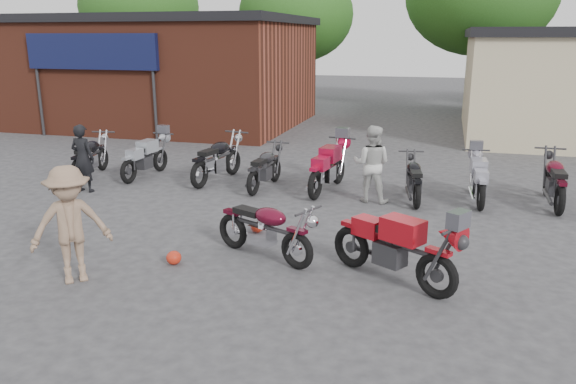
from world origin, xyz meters
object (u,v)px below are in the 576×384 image
(helmet, at_px, (174,258))
(row_bike_1, at_px, (145,155))
(person_dark, at_px, (83,158))
(row_bike_3, at_px, (265,166))
(row_bike_6, at_px, (478,177))
(person_tan, at_px, (70,225))
(row_bike_2, at_px, (217,157))
(sportbike, at_px, (395,243))
(row_bike_4, at_px, (328,165))
(row_bike_5, at_px, (414,177))
(row_bike_7, at_px, (555,178))
(person_light, at_px, (372,164))
(row_bike_0, at_px, (90,155))
(vintage_motorcycle, at_px, (265,226))

(helmet, distance_m, row_bike_1, 6.08)
(person_dark, xyz_separation_m, row_bike_3, (3.95, 1.43, -0.25))
(row_bike_6, bearing_deg, row_bike_3, 88.99)
(person_tan, height_order, row_bike_3, person_tan)
(row_bike_2, bearing_deg, sportbike, -126.03)
(person_tan, height_order, row_bike_4, person_tan)
(row_bike_5, height_order, row_bike_6, row_bike_6)
(row_bike_7, bearing_deg, row_bike_2, 90.17)
(person_dark, relative_size, person_light, 0.94)
(person_light, bearing_deg, helmet, 64.24)
(row_bike_0, xyz_separation_m, row_bike_3, (4.68, 0.11, -0.03))
(row_bike_1, bearing_deg, person_light, -91.68)
(row_bike_5, bearing_deg, row_bike_1, 77.70)
(person_dark, height_order, row_bike_4, person_dark)
(person_light, xyz_separation_m, row_bike_7, (3.79, 0.78, -0.24))
(row_bike_2, relative_size, row_bike_4, 0.99)
(sportbike, height_order, row_bike_6, sportbike)
(row_bike_2, distance_m, row_bike_6, 6.16)
(helmet, distance_m, row_bike_7, 8.18)
(row_bike_6, height_order, row_bike_7, row_bike_7)
(row_bike_1, distance_m, row_bike_2, 1.95)
(row_bike_3, bearing_deg, person_dark, 114.29)
(vintage_motorcycle, xyz_separation_m, row_bike_2, (-2.72, 4.53, 0.06))
(vintage_motorcycle, distance_m, row_bike_2, 5.29)
(person_tan, relative_size, row_bike_0, 0.89)
(row_bike_2, bearing_deg, vintage_motorcycle, -139.57)
(person_light, distance_m, row_bike_5, 1.01)
(row_bike_0, xyz_separation_m, row_bike_5, (8.14, 0.04, -0.05))
(sportbike, xyz_separation_m, row_bike_0, (-8.14, 4.46, -0.04))
(row_bike_6, bearing_deg, row_bike_1, 86.38)
(row_bike_1, bearing_deg, row_bike_7, -84.50)
(helmet, height_order, row_bike_6, row_bike_6)
(sportbike, xyz_separation_m, helmet, (-3.42, -0.26, -0.50))
(vintage_motorcycle, distance_m, sportbike, 2.12)
(row_bike_1, xyz_separation_m, row_bike_6, (8.11, -0.02, -0.01))
(person_light, height_order, person_tan, person_tan)
(sportbike, xyz_separation_m, row_bike_6, (1.35, 4.77, -0.06))
(row_bike_0, bearing_deg, row_bike_5, -99.64)
(sportbike, relative_size, row_bike_1, 1.09)
(person_tan, bearing_deg, row_bike_3, 38.01)
(row_bike_4, xyz_separation_m, row_bike_7, (4.87, 0.20, -0.02))
(helmet, relative_size, row_bike_0, 0.12)
(person_light, xyz_separation_m, row_bike_2, (-3.92, 0.77, -0.22))
(person_tan, relative_size, row_bike_1, 0.91)
(helmet, bearing_deg, row_bike_5, 54.35)
(person_light, relative_size, row_bike_1, 0.87)
(vintage_motorcycle, height_order, row_bike_0, row_bike_0)
(row_bike_0, bearing_deg, row_bike_1, -86.42)
(row_bike_1, bearing_deg, row_bike_4, -86.18)
(helmet, distance_m, row_bike_0, 6.70)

